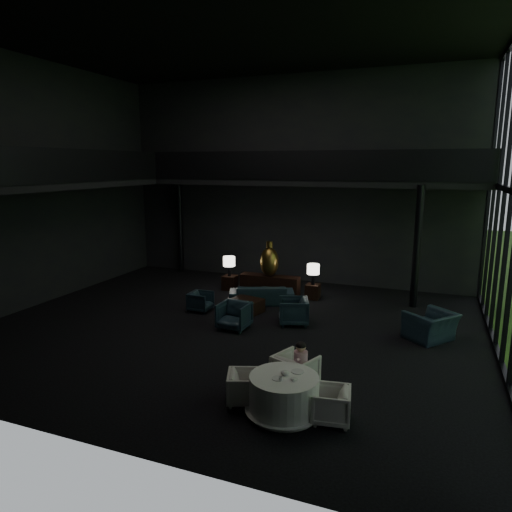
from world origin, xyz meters
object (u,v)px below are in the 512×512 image
(table_lamp_left, at_px, (229,262))
(lounge_armchair_east, at_px, (293,309))
(lounge_armchair_west, at_px, (201,302))
(lounge_armchair_south, at_px, (234,313))
(dining_chair_east, at_px, (331,405))
(bronze_urn, at_px, (269,261))
(coffee_table, at_px, (244,306))
(dining_table, at_px, (284,397))
(dining_chair_west, at_px, (245,387))
(child, at_px, (301,356))
(console, at_px, (270,285))
(table_lamp_right, at_px, (313,270))
(side_table_right, at_px, (313,291))
(sofa, at_px, (262,291))
(side_table_left, at_px, (230,283))
(window_armchair, at_px, (431,320))
(dining_chair_north, at_px, (295,369))

(table_lamp_left, bearing_deg, lounge_armchair_east, -39.32)
(lounge_armchair_west, bearing_deg, lounge_armchair_south, -123.51)
(lounge_armchair_south, height_order, dining_chair_east, lounge_armchair_south)
(bronze_urn, xyz_separation_m, coffee_table, (-0.04, -2.24, -1.02))
(coffee_table, bearing_deg, dining_table, -60.33)
(lounge_armchair_west, xyz_separation_m, lounge_armchair_east, (3.13, -0.09, 0.16))
(lounge_armchair_east, relative_size, dining_chair_west, 1.50)
(table_lamp_left, bearing_deg, dining_chair_east, -53.98)
(child, bearing_deg, console, -65.48)
(table_lamp_right, bearing_deg, dining_chair_west, -86.03)
(table_lamp_left, bearing_deg, dining_chair_west, -63.37)
(side_table_right, relative_size, dining_table, 0.35)
(table_lamp_right, relative_size, sofa, 0.32)
(coffee_table, bearing_deg, lounge_armchair_east, -13.78)
(dining_table, distance_m, dining_chair_east, 0.88)
(dining_chair_east, bearing_deg, lounge_armchair_west, -141.56)
(side_table_right, relative_size, table_lamp_right, 0.72)
(lounge_armchair_south, xyz_separation_m, dining_chair_east, (3.60, -3.77, -0.14))
(lounge_armchair_west, bearing_deg, table_lamp_right, -49.19)
(lounge_armchair_east, distance_m, coffee_table, 1.81)
(bronze_urn, xyz_separation_m, table_lamp_right, (1.60, 0.06, -0.20))
(side_table_left, xyz_separation_m, side_table_right, (3.20, -0.02, -0.01))
(sofa, height_order, window_armchair, window_armchair)
(side_table_right, xyz_separation_m, lounge_armchair_east, (0.11, -2.74, 0.21))
(sofa, bearing_deg, dining_chair_north, 95.67)
(console, distance_m, lounge_armchair_south, 3.74)
(table_lamp_right, relative_size, dining_chair_east, 1.12)
(dining_chair_west, bearing_deg, side_table_left, 6.29)
(bronze_urn, distance_m, lounge_armchair_south, 3.75)
(dining_table, bearing_deg, sofa, 113.93)
(bronze_urn, bearing_deg, side_table_right, 2.32)
(sofa, distance_m, lounge_armchair_west, 2.15)
(lounge_armchair_west, distance_m, child, 5.93)
(dining_chair_north, bearing_deg, lounge_armchair_west, -19.93)
(side_table_left, bearing_deg, table_lamp_right, -0.55)
(console, height_order, side_table_right, console)
(bronze_urn, distance_m, dining_table, 8.10)
(lounge_armchair_west, xyz_separation_m, dining_chair_west, (3.54, -4.79, 0.00))
(side_table_right, height_order, lounge_armchair_east, lounge_armchair_east)
(side_table_right, bearing_deg, coffee_table, -125.36)
(table_lamp_left, height_order, dining_chair_north, table_lamp_left)
(dining_table, height_order, dining_chair_north, dining_chair_north)
(window_armchair, height_order, coffee_table, window_armchair)
(child, bearing_deg, dining_chair_north, -35.34)
(sofa, bearing_deg, dining_table, 92.27)
(table_lamp_left, bearing_deg, side_table_left, 90.00)
(lounge_armchair_south, bearing_deg, dining_table, -52.19)
(table_lamp_left, xyz_separation_m, coffee_table, (1.56, -2.28, -0.85))
(side_table_left, distance_m, dining_chair_west, 8.34)
(bronze_urn, distance_m, table_lamp_left, 1.61)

